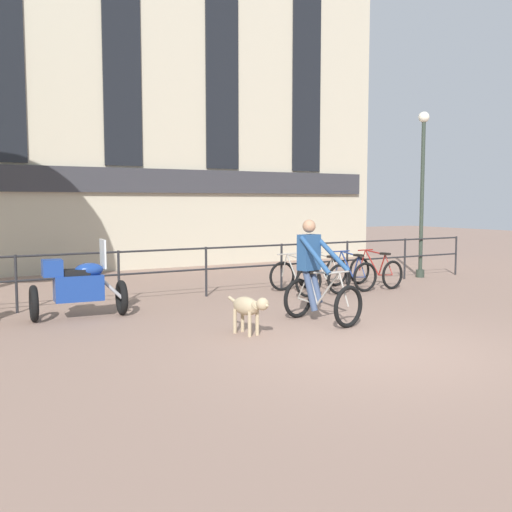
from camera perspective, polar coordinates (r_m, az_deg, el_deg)
name	(u,v)px	position (r m, az deg, el deg)	size (l,w,h in m)	color
ground_plane	(369,349)	(8.38, 10.73, -8.70)	(60.00, 60.00, 0.00)	#8E7060
canal_railing	(206,263)	(12.60, -4.78, -0.67)	(15.05, 0.05, 1.05)	#232326
building_facade	(119,77)	(18.30, -12.95, 16.29)	(18.00, 0.72, 11.15)	#BCB299
cyclist_with_bike	(316,276)	(10.00, 5.76, -1.91)	(0.91, 1.29, 1.70)	black
dog	(249,307)	(8.99, -0.69, -4.89)	(0.35, 0.90, 0.60)	tan
parked_motorcycle	(78,286)	(10.66, -16.61, -2.75)	(1.62, 0.75, 1.35)	black
parked_bicycle_near_lamp	(295,278)	(12.96, 3.74, -2.06)	(0.68, 1.12, 0.86)	black
parked_bicycle_mid_left	(323,275)	(13.39, 6.44, -1.85)	(0.74, 1.15, 0.86)	black
parked_bicycle_mid_right	(350,273)	(13.85, 8.96, -1.64)	(0.66, 1.11, 0.86)	black
parked_bicycle_far_end	(376,271)	(14.33, 11.32, -1.45)	(0.76, 1.17, 0.86)	black
street_lamp	(422,185)	(16.27, 15.55, 6.51)	(0.28, 0.28, 4.30)	#2D382D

